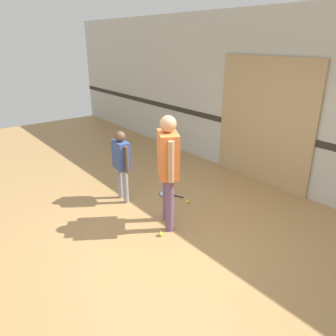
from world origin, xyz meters
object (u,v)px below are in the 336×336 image
object	(u,v)px
tennis_ball_near_instructor	(161,234)
tennis_ball_by_spare_racket	(169,186)
racket_spare_on_floor	(167,194)
tennis_ball_stray_left	(188,201)
person_student_left	(121,159)
person_instructor	(168,160)

from	to	relation	value
tennis_ball_near_instructor	tennis_ball_by_spare_racket	size ratio (longest dim) A/B	1.00
racket_spare_on_floor	tennis_ball_stray_left	world-z (taller)	tennis_ball_stray_left
person_student_left	tennis_ball_by_spare_racket	bearing A→B (deg)	88.72
person_student_left	tennis_ball_near_instructor	bearing A→B (deg)	-2.47
person_instructor	tennis_ball_by_spare_racket	world-z (taller)	person_instructor
person_instructor	racket_spare_on_floor	size ratio (longest dim) A/B	3.38
tennis_ball_by_spare_racket	racket_spare_on_floor	bearing A→B (deg)	-45.61
tennis_ball_near_instructor	tennis_ball_stray_left	distance (m)	1.11
racket_spare_on_floor	tennis_ball_stray_left	size ratio (longest dim) A/B	7.59
person_student_left	racket_spare_on_floor	size ratio (longest dim) A/B	2.50
person_instructor	tennis_ball_by_spare_racket	distance (m)	1.67
person_instructor	racket_spare_on_floor	bearing A→B (deg)	172.88
tennis_ball_near_instructor	racket_spare_on_floor	bearing A→B (deg)	138.31
person_student_left	tennis_ball_near_instructor	distance (m)	1.52
person_student_left	racket_spare_on_floor	xyz separation A→B (m)	(0.30, 0.74, -0.76)
person_student_left	racket_spare_on_floor	world-z (taller)	person_student_left
person_student_left	tennis_ball_stray_left	distance (m)	1.35
racket_spare_on_floor	person_instructor	bearing A→B (deg)	-61.74
racket_spare_on_floor	person_student_left	bearing A→B (deg)	-137.05
tennis_ball_by_spare_racket	tennis_ball_stray_left	bearing A→B (deg)	-10.83
racket_spare_on_floor	tennis_ball_stray_left	xyz separation A→B (m)	(0.50, 0.07, 0.02)
person_student_left	person_instructor	bearing A→B (deg)	10.30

